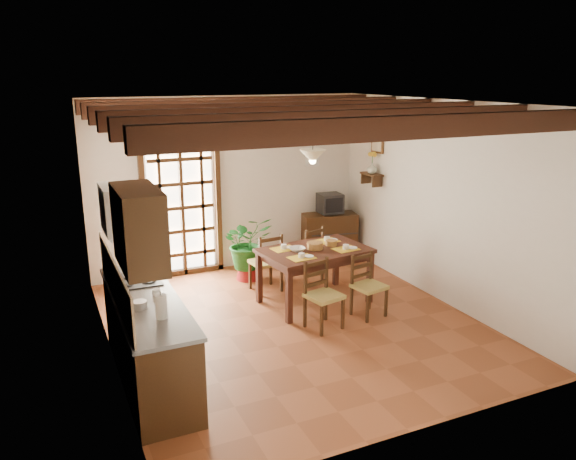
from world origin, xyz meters
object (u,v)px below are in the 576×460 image
kitchen_counter (148,338)px  pendant_lamp (313,155)px  crt_tv (330,203)px  potted_plant (247,244)px  chair_far_left (266,273)px  sideboard (329,236)px  chair_near_right (368,297)px  dining_table (315,256)px  chair_far_right (307,264)px  chair_near_left (323,307)px

kitchen_counter → pendant_lamp: pendant_lamp is taller
crt_tv → potted_plant: 1.78m
potted_plant → pendant_lamp: size_ratio=2.59×
kitchen_counter → crt_tv: 4.66m
chair_far_left → sideboard: size_ratio=0.96×
potted_plant → chair_far_left: bearing=-82.3°
chair_near_right → potted_plant: (-0.97, 1.96, 0.31)m
dining_table → chair_far_right: chair_far_right is taller
chair_near_left → pendant_lamp: 2.02m
sideboard → potted_plant: size_ratio=0.42×
kitchen_counter → sideboard: kitchen_counter is taller
chair_near_left → sideboard: (1.43, 2.47, 0.12)m
chair_far_right → chair_near_right: bearing=78.6°
potted_plant → kitchen_counter: bearing=-129.7°
dining_table → pendant_lamp: 1.39m
chair_far_left → pendant_lamp: 1.95m
chair_near_left → potted_plant: (-0.25, 2.05, 0.29)m
chair_far_left → pendant_lamp: bearing=120.7°
chair_far_right → pendant_lamp: 1.94m
chair_near_right → chair_far_right: chair_far_right is taller
dining_table → chair_far_right: 0.92m
kitchen_counter → pendant_lamp: 3.23m
chair_near_left → chair_far_left: bearing=84.3°
chair_near_right → chair_far_left: 1.65m
kitchen_counter → chair_far_left: kitchen_counter is taller
sideboard → crt_tv: crt_tv is taller
dining_table → chair_far_left: 0.92m
crt_tv → pendant_lamp: size_ratio=0.49×
dining_table → chair_near_left: (-0.27, -0.78, -0.41)m
chair_far_right → crt_tv: 1.44m
sideboard → potted_plant: potted_plant is taller
chair_near_right → chair_far_left: (-0.90, 1.39, 0.01)m
chair_near_left → dining_table: bearing=58.2°
crt_tv → pendant_lamp: pendant_lamp is taller
dining_table → chair_near_right: size_ratio=1.85×
dining_table → chair_near_right: (0.45, -0.70, -0.42)m
kitchen_counter → sideboard: 4.64m
sideboard → crt_tv: bearing=-77.9°
dining_table → crt_tv: crt_tv is taller
kitchen_counter → pendant_lamp: (2.52, 1.23, 1.60)m
potted_plant → pendant_lamp: 1.98m
chair_far_left → chair_far_right: chair_far_right is taller
chair_near_left → chair_far_right: size_ratio=0.99×
kitchen_counter → sideboard: bearing=37.5°
kitchen_counter → potted_plant: (2.00, 2.40, 0.10)m
chair_far_right → potted_plant: potted_plant is taller
dining_table → chair_far_left: bearing=116.0°
chair_near_left → pendant_lamp: bearing=60.3°
chair_near_right → pendant_lamp: (-0.45, 0.80, 1.81)m
dining_table → chair_far_right: (0.27, 0.78, -0.41)m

